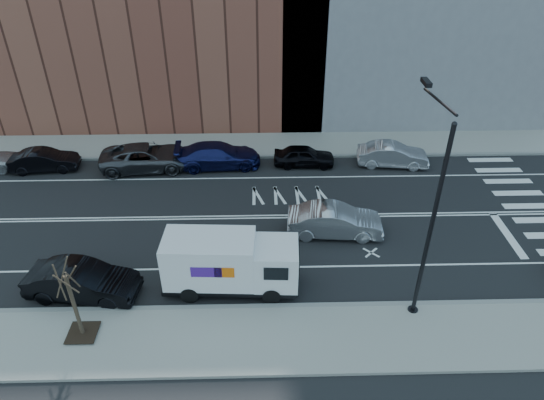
{
  "coord_description": "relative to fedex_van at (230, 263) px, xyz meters",
  "views": [
    {
      "loc": [
        0.48,
        -22.28,
        15.78
      ],
      "look_at": [
        1.02,
        -0.42,
        1.4
      ],
      "focal_mm": 32.0,
      "sensor_mm": 36.0,
      "label": 1
    }
  ],
  "objects": [
    {
      "name": "sidewalk_far",
      "position": [
        1.01,
        14.4,
        -1.39
      ],
      "size": [
        44.0,
        3.6,
        0.15
      ],
      "primitive_type": "cube",
      "color": "gray",
      "rests_on": "ground"
    },
    {
      "name": "far_parked_c",
      "position": [
        -6.0,
        11.35,
        -0.65
      ],
      "size": [
        6.08,
        3.24,
        1.63
      ],
      "primitive_type": "imported",
      "rotation": [
        0.0,
        0.0,
        1.67
      ],
      "color": "#43454A",
      "rests_on": "ground"
    },
    {
      "name": "far_parked_f",
      "position": [
        10.13,
        11.37,
        -0.71
      ],
      "size": [
        4.74,
        2.1,
        1.51
      ],
      "primitive_type": "imported",
      "rotation": [
        0.0,
        0.0,
        1.46
      ],
      "color": "silver",
      "rests_on": "ground"
    },
    {
      "name": "crosswalk",
      "position": [
        17.01,
        5.6,
        -1.46
      ],
      "size": [
        3.0,
        14.0,
        0.01
      ],
      "primitive_type": null,
      "color": "white",
      "rests_on": "ground"
    },
    {
      "name": "fedex_van",
      "position": [
        0.0,
        0.0,
        0.0
      ],
      "size": [
        6.21,
        2.42,
        2.79
      ],
      "rotation": [
        0.0,
        0.0,
        -0.05
      ],
      "color": "black",
      "rests_on": "ground"
    },
    {
      "name": "ground",
      "position": [
        1.01,
        5.6,
        -1.47
      ],
      "size": [
        120.0,
        120.0,
        0.0
      ],
      "primitive_type": "plane",
      "color": "black",
      "rests_on": "ground"
    },
    {
      "name": "streetlight",
      "position": [
        8.01,
        -1.31,
        3.61
      ],
      "size": [
        0.44,
        4.02,
        9.34
      ],
      "color": "black",
      "rests_on": "ground"
    },
    {
      "name": "street_tree",
      "position": [
        -5.99,
        -2.8,
        -0.01
      ],
      "size": [
        1.2,
        1.2,
        3.75
      ],
      "color": "black",
      "rests_on": "ground"
    },
    {
      "name": "near_parked_rear_a",
      "position": [
        -6.62,
        -0.37,
        -0.64
      ],
      "size": [
        5.19,
        2.38,
        1.65
      ],
      "primitive_type": "imported",
      "rotation": [
        0.0,
        0.0,
        1.44
      ],
      "color": "black",
      "rests_on": "ground"
    },
    {
      "name": "curb_near",
      "position": [
        1.01,
        -1.4,
        -1.38
      ],
      "size": [
        44.0,
        0.25,
        0.17
      ],
      "primitive_type": "cube",
      "color": "gray",
      "rests_on": "ground"
    },
    {
      "name": "curb_far",
      "position": [
        1.01,
        12.6,
        -1.38
      ],
      "size": [
        44.0,
        0.25,
        0.17
      ],
      "primitive_type": "cube",
      "color": "gray",
      "rests_on": "ground"
    },
    {
      "name": "road_markings",
      "position": [
        1.01,
        5.6,
        -1.46
      ],
      "size": [
        40.0,
        8.6,
        0.01
      ],
      "primitive_type": null,
      "color": "white",
      "rests_on": "ground"
    },
    {
      "name": "driving_sedan",
      "position": [
        5.32,
        3.96,
        -0.64
      ],
      "size": [
        5.11,
        2.1,
        1.65
      ],
      "primitive_type": "imported",
      "rotation": [
        0.0,
        0.0,
        1.5
      ],
      "color": "#AAABAF",
      "rests_on": "ground"
    },
    {
      "name": "far_parked_b",
      "position": [
        -12.59,
        11.29,
        -0.76
      ],
      "size": [
        4.39,
        1.88,
        1.41
      ],
      "primitive_type": "imported",
      "rotation": [
        0.0,
        0.0,
        1.66
      ],
      "color": "black",
      "rests_on": "ground"
    },
    {
      "name": "far_parked_e",
      "position": [
        4.31,
        11.51,
        -0.79
      ],
      "size": [
        4.05,
        1.76,
        1.36
      ],
      "primitive_type": "imported",
      "rotation": [
        0.0,
        0.0,
        1.53
      ],
      "color": "black",
      "rests_on": "ground"
    },
    {
      "name": "far_parked_d",
      "position": [
        -1.35,
        11.52,
        -0.67
      ],
      "size": [
        5.65,
        2.57,
        1.6
      ],
      "primitive_type": "imported",
      "rotation": [
        0.0,
        0.0,
        1.63
      ],
      "color": "#171B51",
      "rests_on": "ground"
    },
    {
      "name": "sidewalk_near",
      "position": [
        1.01,
        -3.2,
        -1.39
      ],
      "size": [
        44.0,
        3.6,
        0.15
      ],
      "primitive_type": "cube",
      "color": "gray",
      "rests_on": "ground"
    }
  ]
}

